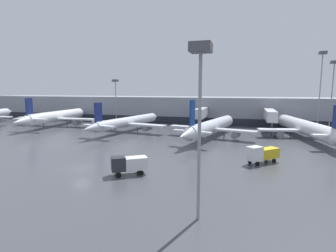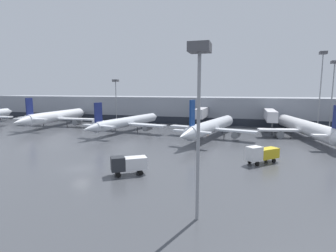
% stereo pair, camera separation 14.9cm
% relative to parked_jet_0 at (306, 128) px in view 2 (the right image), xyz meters
% --- Properties ---
extents(ground_plane, '(320.00, 320.00, 0.00)m').
position_rel_parked_jet_0_xyz_m(ground_plane, '(-37.30, -36.88, -2.53)').
color(ground_plane, '#424449').
extents(terminal_building, '(160.00, 31.58, 9.00)m').
position_rel_parked_jet_0_xyz_m(terminal_building, '(-37.11, 24.97, 1.97)').
color(terminal_building, gray).
rests_on(terminal_building, ground_plane).
extents(parked_jet_0, '(22.31, 39.02, 8.75)m').
position_rel_parked_jet_0_xyz_m(parked_jet_0, '(0.00, 0.00, 0.00)').
color(parked_jet_0, white).
rests_on(parked_jet_0, ground_plane).
extents(parked_jet_1, '(26.91, 34.41, 9.38)m').
position_rel_parked_jet_0_xyz_m(parked_jet_1, '(-72.11, 0.24, 0.56)').
color(parked_jet_1, silver).
rests_on(parked_jet_1, ground_plane).
extents(parked_jet_2, '(23.62, 33.04, 8.63)m').
position_rel_parked_jet_0_xyz_m(parked_jet_2, '(-45.44, -3.58, 0.22)').
color(parked_jet_2, silver).
rests_on(parked_jet_2, ground_plane).
extents(parked_jet_4, '(21.58, 33.68, 9.62)m').
position_rel_parked_jet_0_xyz_m(parked_jet_4, '(-21.87, -6.51, 0.28)').
color(parked_jet_4, silver).
rests_on(parked_jet_4, ground_plane).
extents(service_truck_0, '(5.02, 4.19, 2.61)m').
position_rel_parked_jet_0_xyz_m(service_truck_0, '(-29.22, -37.37, -0.98)').
color(service_truck_0, silver).
rests_on(service_truck_0, ground_plane).
extents(service_truck_1, '(5.38, 5.31, 2.87)m').
position_rel_parked_jet_0_xyz_m(service_truck_1, '(-11.32, -26.26, -0.94)').
color(service_truck_1, gold).
rests_on(service_truck_1, ground_plane).
extents(traffic_cone_1, '(0.49, 0.49, 0.60)m').
position_rel_parked_jet_0_xyz_m(traffic_cone_1, '(-23.22, -1.62, -2.23)').
color(traffic_cone_1, orange).
rests_on(traffic_cone_1, ground_plane).
extents(apron_light_mast_0, '(1.80, 1.80, 15.52)m').
position_rel_parked_jet_0_xyz_m(apron_light_mast_0, '(-17.92, -47.14, 9.97)').
color(apron_light_mast_0, gray).
rests_on(apron_light_mast_0, ground_plane).
extents(apron_light_mast_2, '(1.80, 1.80, 19.56)m').
position_rel_parked_jet_0_xyz_m(apron_light_mast_2, '(9.03, 14.42, 12.77)').
color(apron_light_mast_2, gray).
rests_on(apron_light_mast_2, ground_plane).
extents(apron_light_mast_4, '(1.80, 1.80, 22.03)m').
position_rel_parked_jet_0_xyz_m(apron_light_mast_4, '(5.70, 13.17, 14.43)').
color(apron_light_mast_4, gray).
rests_on(apron_light_mast_4, ground_plane).
extents(apron_light_mast_5, '(1.80, 1.80, 15.14)m').
position_rel_parked_jet_0_xyz_m(apron_light_mast_5, '(-57.73, 13.74, 9.69)').
color(apron_light_mast_5, gray).
rests_on(apron_light_mast_5, ground_plane).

